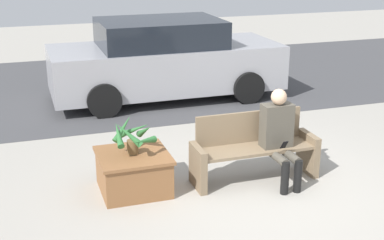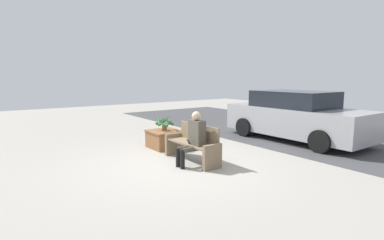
# 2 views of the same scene
# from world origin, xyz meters

# --- Properties ---
(ground_plane) EXTENTS (30.00, 30.00, 0.00)m
(ground_plane) POSITION_xyz_m (0.00, 0.00, 0.00)
(ground_plane) COLOR #9E998E
(road_surface) EXTENTS (20.00, 6.00, 0.01)m
(road_surface) POSITION_xyz_m (0.00, 5.78, 0.00)
(road_surface) COLOR #424244
(road_surface) RESTS_ON ground_plane
(bench) EXTENTS (1.67, 0.48, 0.88)m
(bench) POSITION_xyz_m (-0.02, 0.41, 0.42)
(bench) COLOR #7A664C
(bench) RESTS_ON ground_plane
(person_seated) EXTENTS (0.40, 0.62, 1.23)m
(person_seated) POSITION_xyz_m (0.25, 0.23, 0.68)
(person_seated) COLOR #4C473D
(person_seated) RESTS_ON ground_plane
(planter_box) EXTENTS (0.88, 0.85, 0.50)m
(planter_box) POSITION_xyz_m (-1.60, 0.54, 0.27)
(planter_box) COLOR brown
(planter_box) RESTS_ON ground_plane
(potted_plant) EXTENTS (0.55, 0.58, 0.47)m
(potted_plant) POSITION_xyz_m (-1.60, 0.55, 0.74)
(potted_plant) COLOR brown
(potted_plant) RESTS_ON planter_box
(parked_car) EXTENTS (4.49, 1.98, 1.56)m
(parked_car) POSITION_xyz_m (-0.10, 4.48, 0.76)
(parked_car) COLOR #99999E
(parked_car) RESTS_ON ground_plane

